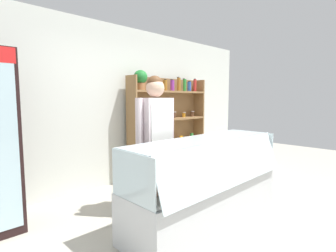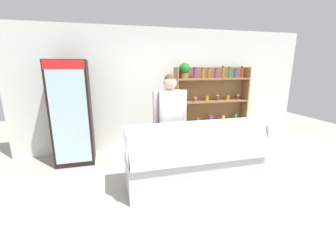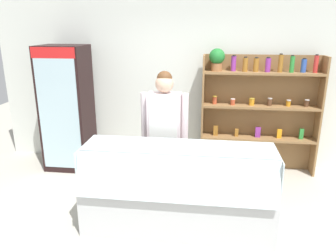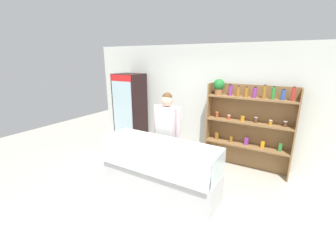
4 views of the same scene
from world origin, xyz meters
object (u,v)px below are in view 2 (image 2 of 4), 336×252
object	(u,v)px
deli_display_case	(195,167)
shop_clerk	(170,115)
drinks_fridge	(72,113)
shelving_unit	(209,100)

from	to	relation	value
deli_display_case	shop_clerk	world-z (taller)	shop_clerk
drinks_fridge	deli_display_case	xyz separation A→B (m)	(1.95, -1.53, -0.69)
drinks_fridge	deli_display_case	distance (m)	2.57
drinks_fridge	shelving_unit	xyz separation A→B (m)	(3.01, 0.26, 0.10)
drinks_fridge	shop_clerk	distance (m)	1.94
drinks_fridge	shelving_unit	world-z (taller)	drinks_fridge
shop_clerk	deli_display_case	bearing A→B (deg)	-69.47
shelving_unit	shop_clerk	world-z (taller)	shelving_unit
deli_display_case	drinks_fridge	bearing A→B (deg)	141.88
drinks_fridge	shop_clerk	size ratio (longest dim) A/B	1.14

